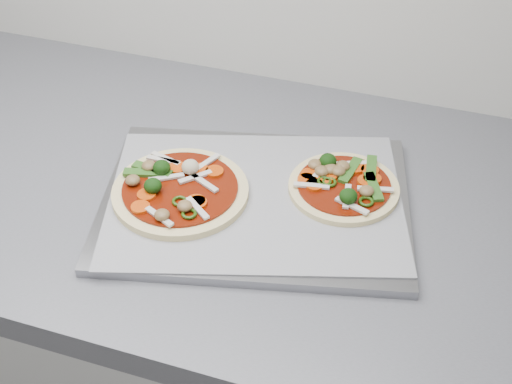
% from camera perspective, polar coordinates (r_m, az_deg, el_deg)
% --- Properties ---
extents(countertop, '(3.60, 0.60, 0.04)m').
position_cam_1_polar(countertop, '(0.97, 19.00, -4.98)').
color(countertop, slate).
rests_on(countertop, base_cabinet).
extents(baking_tray, '(0.47, 0.39, 0.01)m').
position_cam_1_polar(baking_tray, '(0.96, -0.05, -0.82)').
color(baking_tray, gray).
rests_on(baking_tray, countertop).
extents(parchment, '(0.46, 0.38, 0.00)m').
position_cam_1_polar(parchment, '(0.95, -0.05, -0.47)').
color(parchment, '#9F9FA5').
rests_on(parchment, baking_tray).
extents(pizza_left, '(0.25, 0.25, 0.03)m').
position_cam_1_polar(pizza_left, '(0.96, -6.24, 0.22)').
color(pizza_left, '#F1DE97').
rests_on(pizza_left, parchment).
extents(pizza_right, '(0.18, 0.18, 0.03)m').
position_cam_1_polar(pizza_right, '(0.97, 6.94, 0.69)').
color(pizza_right, '#F1DE97').
rests_on(pizza_right, parchment).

